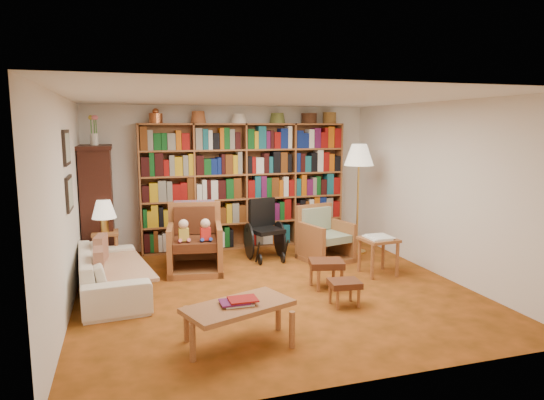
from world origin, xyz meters
name	(u,v)px	position (x,y,z in m)	size (l,w,h in m)	color
floor	(273,289)	(0.00, 0.00, 0.00)	(5.00, 5.00, 0.00)	#A9511A
ceiling	(273,98)	(0.00, 0.00, 2.50)	(5.00, 5.00, 0.00)	silver
wall_back	(232,177)	(0.00, 2.50, 1.25)	(5.00, 5.00, 0.00)	white
wall_front	(364,239)	(0.00, -2.50, 1.25)	(5.00, 5.00, 0.00)	white
wall_left	(65,205)	(-2.50, 0.00, 1.25)	(5.00, 5.00, 0.00)	white
wall_right	(438,189)	(2.50, 0.00, 1.25)	(5.00, 5.00, 0.00)	white
bookshelf	(245,182)	(0.20, 2.33, 1.17)	(3.60, 0.30, 2.42)	#A46032
curio_cabinet	(98,204)	(-2.25, 2.00, 0.95)	(0.50, 0.95, 2.40)	black
framed_pictures	(68,171)	(-2.48, 0.30, 1.62)	(0.03, 0.52, 0.97)	black
sofa	(112,272)	(-2.05, 0.44, 0.29)	(0.77, 1.97, 0.57)	silver
sofa_throw	(116,271)	(-2.00, 0.44, 0.30)	(0.79, 1.48, 0.04)	beige
cushion_left	(101,254)	(-2.18, 0.79, 0.45)	(0.12, 0.39, 0.39)	maroon
cushion_right	(99,268)	(-2.18, 0.09, 0.45)	(0.12, 0.37, 0.37)	maroon
side_table_lamp	(106,242)	(-2.15, 1.56, 0.43)	(0.39, 0.39, 0.59)	#A46032
table_lamp	(104,210)	(-2.15, 1.56, 0.92)	(0.36, 0.36, 0.48)	gold
armchair_leather	(194,243)	(-0.88, 1.19, 0.41)	(0.91, 0.95, 1.02)	#A46032
armchair_sage	(323,239)	(1.22, 1.17, 0.33)	(0.88, 0.89, 0.88)	#A46032
wheelchair	(265,231)	(0.33, 1.54, 0.44)	(0.58, 0.78, 0.97)	black
floor_lamp	(359,159)	(1.93, 1.38, 1.60)	(0.49, 0.49, 1.86)	gold
side_table_papers	(378,244)	(1.65, 0.17, 0.45)	(0.52, 0.52, 0.57)	#A46032
footstool_a	(326,265)	(0.70, -0.15, 0.31)	(0.52, 0.47, 0.38)	#532716
footstool_b	(345,285)	(0.64, -0.83, 0.25)	(0.40, 0.35, 0.31)	#532716
coffee_table	(238,309)	(-0.82, -1.49, 0.37)	(1.18, 0.86, 0.47)	#A46032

